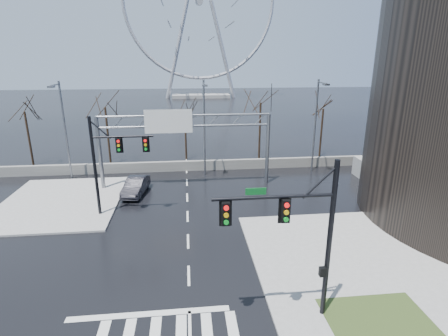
{
  "coord_description": "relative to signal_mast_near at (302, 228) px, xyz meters",
  "views": [
    {
      "loc": [
        0.16,
        -17.63,
        12.14
      ],
      "look_at": [
        2.93,
        7.89,
        4.0
      ],
      "focal_mm": 28.0,
      "sensor_mm": 36.0,
      "label": 1
    }
  ],
  "objects": [
    {
      "name": "tree_far_left",
      "position": [
        -23.14,
        28.04,
        0.7
      ],
      "size": [
        3.5,
        3.5,
        7.0
      ],
      "color": "black",
      "rests_on": "ground"
    },
    {
      "name": "streetlight_left",
      "position": [
        -17.14,
        22.2,
        1.01
      ],
      "size": [
        0.5,
        2.55,
        10.0
      ],
      "color": "slate",
      "rests_on": "ground"
    },
    {
      "name": "grass_strip",
      "position": [
        3.86,
        -0.96,
        -4.72
      ],
      "size": [
        5.0,
        4.0,
        0.02
      ],
      "primitive_type": "cube",
      "color": "#2B3D19",
      "rests_on": "sidewalk_near"
    },
    {
      "name": "car",
      "position": [
        -9.86,
        17.46,
        -4.1
      ],
      "size": [
        2.32,
        4.85,
        1.54
      ],
      "primitive_type": "imported",
      "rotation": [
        0.0,
        0.0,
        -0.15
      ],
      "color": "black",
      "rests_on": "ground"
    },
    {
      "name": "tree_right",
      "position": [
        3.86,
        27.54,
        1.34
      ],
      "size": [
        3.9,
        3.9,
        7.8
      ],
      "color": "black",
      "rests_on": "ground"
    },
    {
      "name": "signal_mast_far",
      "position": [
        -11.01,
        13.0,
        -0.04
      ],
      "size": [
        4.72,
        0.41,
        8.0
      ],
      "color": "black",
      "rests_on": "ground"
    },
    {
      "name": "barrier_wall",
      "position": [
        -5.14,
        24.04,
        -4.32
      ],
      "size": [
        52.0,
        0.5,
        1.1
      ],
      "primitive_type": "cube",
      "color": "slate",
      "rests_on": "ground"
    },
    {
      "name": "tree_far_right",
      "position": [
        11.86,
        28.04,
        0.54
      ],
      "size": [
        3.4,
        3.4,
        6.8
      ],
      "color": "black",
      "rests_on": "ground"
    },
    {
      "name": "signal_mast_near",
      "position": [
        0.0,
        0.0,
        0.0
      ],
      "size": [
        5.52,
        0.41,
        8.0
      ],
      "color": "black",
      "rests_on": "ground"
    },
    {
      "name": "sidewalk_right_ext",
      "position": [
        4.86,
        6.04,
        -4.8
      ],
      "size": [
        12.0,
        10.0,
        0.15
      ],
      "primitive_type": "cube",
      "color": "gray",
      "rests_on": "ground"
    },
    {
      "name": "sign_gantry",
      "position": [
        -5.52,
        19.0,
        0.31
      ],
      "size": [
        16.36,
        0.4,
        7.6
      ],
      "color": "slate",
      "rests_on": "ground"
    },
    {
      "name": "sidewalk_far",
      "position": [
        -16.14,
        16.04,
        -4.8
      ],
      "size": [
        10.0,
        12.0,
        0.15
      ],
      "primitive_type": "cube",
      "color": "gray",
      "rests_on": "ground"
    },
    {
      "name": "streetlight_right",
      "position": [
        8.86,
        22.2,
        1.01
      ],
      "size": [
        0.5,
        2.55,
        10.0
      ],
      "color": "slate",
      "rests_on": "ground"
    },
    {
      "name": "tree_center",
      "position": [
        -5.14,
        28.54,
        0.3
      ],
      "size": [
        3.25,
        3.25,
        6.5
      ],
      "color": "black",
      "rests_on": "ground"
    },
    {
      "name": "ferris_wheel",
      "position": [
        -0.14,
        99.04,
        21.26
      ],
      "size": [
        45.0,
        6.0,
        50.91
      ],
      "color": "gray",
      "rests_on": "ground"
    },
    {
      "name": "tree_left",
      "position": [
        -14.14,
        27.54,
        1.1
      ],
      "size": [
        3.75,
        3.75,
        7.5
      ],
      "color": "black",
      "rests_on": "ground"
    },
    {
      "name": "streetlight_mid",
      "position": [
        -3.14,
        22.2,
        1.01
      ],
      "size": [
        0.5,
        2.55,
        10.0
      ],
      "color": "slate",
      "rests_on": "ground"
    },
    {
      "name": "ground",
      "position": [
        -5.14,
        4.04,
        -4.87
      ],
      "size": [
        260.0,
        260.0,
        0.0
      ],
      "primitive_type": "plane",
      "color": "black",
      "rests_on": "ground"
    }
  ]
}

